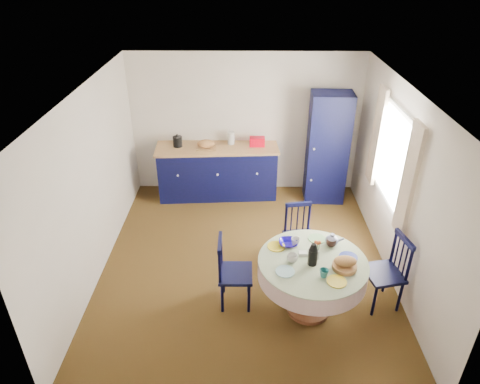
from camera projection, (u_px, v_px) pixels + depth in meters
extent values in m
plane|color=black|center=(245.00, 262.00, 6.17)|extent=(4.50, 4.50, 0.00)
plane|color=white|center=(246.00, 92.00, 4.93)|extent=(4.50, 4.50, 0.00)
cube|color=silver|center=(245.00, 124.00, 7.50)|extent=(4.00, 0.02, 2.50)
cube|color=silver|center=(92.00, 186.00, 5.57)|extent=(0.02, 4.50, 2.50)
cube|color=silver|center=(400.00, 187.00, 5.53)|extent=(0.02, 4.50, 2.50)
plane|color=white|center=(396.00, 160.00, 5.66)|extent=(0.00, 1.20, 1.20)
cube|color=beige|center=(408.00, 181.00, 5.03)|extent=(0.05, 0.34, 1.45)
cube|color=beige|center=(377.00, 136.00, 6.25)|extent=(0.05, 0.34, 1.45)
cube|color=black|center=(218.00, 172.00, 7.65)|extent=(2.09, 0.75, 0.91)
cube|color=tan|center=(217.00, 148.00, 7.42)|extent=(2.16, 0.79, 0.04)
cube|color=#9E0214|center=(257.00, 141.00, 7.44)|extent=(0.27, 0.16, 0.16)
cube|color=tan|center=(206.00, 148.00, 7.34)|extent=(0.35, 0.26, 0.02)
ellipsoid|color=#B57546|center=(206.00, 144.00, 7.30)|extent=(0.31, 0.20, 0.13)
cylinder|color=silver|center=(231.00, 138.00, 7.48)|extent=(0.12, 0.12, 0.22)
cube|color=black|center=(327.00, 149.00, 7.28)|extent=(0.70, 0.51, 1.94)
cylinder|color=white|center=(315.00, 149.00, 7.02)|extent=(0.04, 0.02, 0.04)
cylinder|color=white|center=(312.00, 180.00, 7.31)|extent=(0.04, 0.02, 0.04)
cylinder|color=#5B2E1A|center=(308.00, 308.00, 5.34)|extent=(0.53, 0.53, 0.05)
cylinder|color=#5B2E1A|center=(310.00, 287.00, 5.17)|extent=(0.11, 0.11, 0.70)
cylinder|color=#5B2E1A|center=(313.00, 263.00, 4.98)|extent=(1.22, 1.22, 0.03)
cylinder|color=silver|center=(312.00, 269.00, 5.03)|extent=(1.28, 1.28, 0.22)
cylinder|color=beige|center=(313.00, 261.00, 4.97)|extent=(1.28, 1.28, 0.01)
cylinder|color=#92C4C9|center=(285.00, 271.00, 4.80)|extent=(0.22, 0.22, 0.01)
cylinder|color=gold|center=(337.00, 281.00, 4.66)|extent=(0.22, 0.22, 0.01)
cylinder|color=navy|center=(348.00, 257.00, 5.02)|extent=(0.22, 0.22, 0.01)
cylinder|color=#79AB6D|center=(317.00, 239.00, 5.34)|extent=(0.22, 0.22, 0.01)
cylinder|color=gold|center=(276.00, 246.00, 5.20)|extent=(0.22, 0.22, 0.01)
cylinder|color=#A97743|center=(344.00, 267.00, 4.85)|extent=(0.28, 0.28, 0.05)
ellipsoid|color=#B57546|center=(345.00, 261.00, 4.81)|extent=(0.26, 0.16, 0.11)
cube|color=silver|center=(303.00, 253.00, 5.06)|extent=(0.10, 0.07, 0.04)
cylinder|color=black|center=(249.00, 298.00, 5.22)|extent=(0.04, 0.04, 0.44)
cylinder|color=black|center=(249.00, 279.00, 5.53)|extent=(0.04, 0.04, 0.44)
cylinder|color=black|center=(222.00, 298.00, 5.23)|extent=(0.04, 0.04, 0.44)
cylinder|color=black|center=(223.00, 279.00, 5.53)|extent=(0.04, 0.04, 0.44)
cube|color=black|center=(236.00, 274.00, 5.26)|extent=(0.41, 0.43, 0.04)
cylinder|color=black|center=(220.00, 267.00, 4.98)|extent=(0.04, 0.04, 0.49)
cylinder|color=black|center=(221.00, 249.00, 5.29)|extent=(0.04, 0.04, 0.49)
cube|color=black|center=(220.00, 243.00, 5.02)|extent=(0.04, 0.39, 0.06)
cylinder|color=black|center=(220.00, 264.00, 5.07)|extent=(0.02, 0.02, 0.41)
cylinder|color=black|center=(220.00, 259.00, 5.15)|extent=(0.02, 0.02, 0.41)
cylinder|color=black|center=(221.00, 254.00, 5.23)|extent=(0.02, 0.02, 0.41)
cylinder|color=black|center=(290.00, 259.00, 5.89)|extent=(0.03, 0.03, 0.42)
cylinder|color=black|center=(313.00, 257.00, 5.93)|extent=(0.03, 0.03, 0.42)
cylinder|color=black|center=(285.00, 246.00, 6.16)|extent=(0.03, 0.03, 0.42)
cylinder|color=black|center=(307.00, 244.00, 6.20)|extent=(0.03, 0.03, 0.42)
cube|color=black|center=(300.00, 238.00, 5.93)|extent=(0.46, 0.44, 0.04)
cylinder|color=black|center=(286.00, 218.00, 5.95)|extent=(0.03, 0.03, 0.47)
cylinder|color=black|center=(309.00, 216.00, 5.99)|extent=(0.03, 0.03, 0.47)
cube|color=black|center=(299.00, 204.00, 5.86)|extent=(0.37, 0.09, 0.06)
cylinder|color=black|center=(291.00, 219.00, 5.97)|extent=(0.02, 0.02, 0.39)
cylinder|color=black|center=(297.00, 218.00, 5.98)|extent=(0.02, 0.02, 0.39)
cylinder|color=black|center=(304.00, 218.00, 5.99)|extent=(0.02, 0.02, 0.39)
cylinder|color=black|center=(361.00, 281.00, 5.48)|extent=(0.04, 0.04, 0.46)
cylinder|color=black|center=(374.00, 301.00, 5.17)|extent=(0.04, 0.04, 0.46)
cylinder|color=black|center=(385.00, 278.00, 5.54)|extent=(0.04, 0.04, 0.46)
cylinder|color=black|center=(400.00, 297.00, 5.23)|extent=(0.04, 0.04, 0.46)
cube|color=black|center=(383.00, 274.00, 5.23)|extent=(0.51, 0.52, 0.04)
cylinder|color=black|center=(394.00, 246.00, 5.29)|extent=(0.04, 0.04, 0.51)
cylinder|color=black|center=(409.00, 265.00, 4.99)|extent=(0.04, 0.04, 0.51)
cube|color=black|center=(405.00, 239.00, 5.02)|extent=(0.13, 0.40, 0.06)
cylinder|color=black|center=(397.00, 252.00, 5.23)|extent=(0.02, 0.02, 0.42)
cylinder|color=black|center=(401.00, 257.00, 5.15)|extent=(0.02, 0.02, 0.42)
cylinder|color=black|center=(405.00, 261.00, 5.07)|extent=(0.02, 0.02, 0.42)
imported|color=silver|center=(292.00, 258.00, 4.94)|extent=(0.12, 0.12, 0.10)
imported|color=#256A6B|center=(324.00, 273.00, 4.71)|extent=(0.10, 0.10, 0.10)
imported|color=black|center=(331.00, 242.00, 5.20)|extent=(0.13, 0.13, 0.10)
imported|color=silver|center=(295.00, 242.00, 5.21)|extent=(0.11, 0.11, 0.10)
imported|color=#0D037C|center=(288.00, 243.00, 5.23)|extent=(0.23, 0.23, 0.06)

